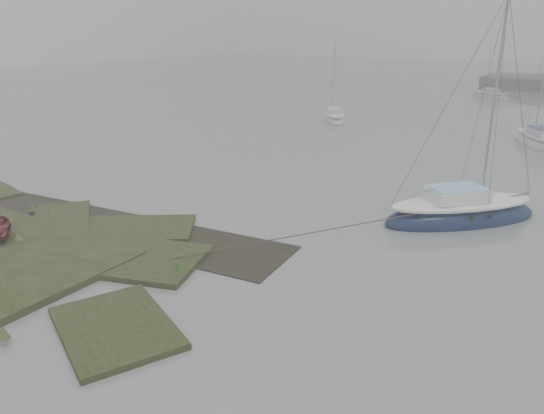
{
  "coord_description": "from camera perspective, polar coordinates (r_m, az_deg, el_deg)",
  "views": [
    {
      "loc": [
        9.89,
        -7.94,
        7.13
      ],
      "look_at": [
        1.5,
        5.05,
        1.8
      ],
      "focal_mm": 35.0,
      "sensor_mm": 36.0,
      "label": 1
    }
  ],
  "objects": [
    {
      "name": "sailboat_far_a",
      "position": [
        42.39,
        6.65,
        9.49
      ],
      "size": [
        3.93,
        4.75,
        6.64
      ],
      "rotation": [
        0.0,
        0.0,
        0.6
      ],
      "color": "silver",
      "rests_on": "ground"
    },
    {
      "name": "sailboat_main",
      "position": [
        21.51,
        19.61,
        -0.72
      ],
      "size": [
        5.79,
        5.96,
        8.83
      ],
      "rotation": [
        0.0,
        0.0,
        -0.76
      ],
      "color": "#0C1735",
      "rests_on": "ground"
    },
    {
      "name": "ground",
      "position": [
        39.85,
        18.11,
        7.78
      ],
      "size": [
        160.0,
        160.0,
        0.0
      ],
      "primitive_type": "plane",
      "color": "slate",
      "rests_on": "ground"
    },
    {
      "name": "sailboat_far_c",
      "position": [
        60.21,
        22.33,
        11.02
      ],
      "size": [
        4.57,
        3.12,
        6.17
      ],
      "rotation": [
        0.0,
        0.0,
        1.14
      ],
      "color": "silver",
      "rests_on": "ground"
    },
    {
      "name": "sailboat_white",
      "position": [
        37.08,
        26.77,
        6.27
      ],
      "size": [
        4.34,
        5.38,
        7.46
      ],
      "rotation": [
        0.0,
        0.0,
        0.58
      ],
      "color": "silver",
      "rests_on": "ground"
    }
  ]
}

